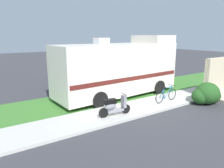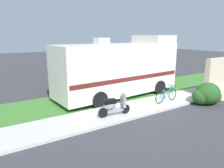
{
  "view_description": "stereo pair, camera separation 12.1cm",
  "coord_description": "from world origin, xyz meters",
  "px_view_note": "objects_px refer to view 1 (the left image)",
  "views": [
    {
      "loc": [
        -7.54,
        -9.04,
        3.7
      ],
      "look_at": [
        -1.3,
        0.3,
        1.1
      ],
      "focal_mm": 34.03,
      "sensor_mm": 36.0,
      "label": 1
    },
    {
      "loc": [
        -7.44,
        -9.1,
        3.7
      ],
      "look_at": [
        -1.3,
        0.3,
        1.1
      ],
      "focal_mm": 34.03,
      "sensor_mm": 36.0,
      "label": 2
    }
  ],
  "objects_px": {
    "motorhome_rv": "(119,68)",
    "scooter": "(114,106)",
    "bicycle": "(166,95)",
    "pickup_truck_near": "(87,70)",
    "bottle_green": "(202,90)"
  },
  "relations": [
    {
      "from": "motorhome_rv",
      "to": "scooter",
      "type": "distance_m",
      "value": 3.8
    },
    {
      "from": "motorhome_rv",
      "to": "bicycle",
      "type": "xyz_separation_m",
      "value": [
        1.27,
        -2.66,
        -1.27
      ]
    },
    {
      "from": "motorhome_rv",
      "to": "bicycle",
      "type": "relative_size",
      "value": 4.56
    },
    {
      "from": "pickup_truck_near",
      "to": "motorhome_rv",
      "type": "bearing_deg",
      "value": -93.69
    },
    {
      "from": "scooter",
      "to": "bottle_green",
      "type": "relative_size",
      "value": 6.98
    },
    {
      "from": "bicycle",
      "to": "bottle_green",
      "type": "distance_m",
      "value": 3.6
    },
    {
      "from": "pickup_truck_near",
      "to": "bottle_green",
      "type": "relative_size",
      "value": 24.36
    },
    {
      "from": "motorhome_rv",
      "to": "pickup_truck_near",
      "type": "distance_m",
      "value": 4.92
    },
    {
      "from": "bicycle",
      "to": "scooter",
      "type": "bearing_deg",
      "value": -177.89
    },
    {
      "from": "bicycle",
      "to": "pickup_truck_near",
      "type": "xyz_separation_m",
      "value": [
        -0.96,
        7.51,
        0.49
      ]
    },
    {
      "from": "motorhome_rv",
      "to": "bicycle",
      "type": "distance_m",
      "value": 3.21
    },
    {
      "from": "bicycle",
      "to": "bottle_green",
      "type": "bearing_deg",
      "value": 3.22
    },
    {
      "from": "pickup_truck_near",
      "to": "bottle_green",
      "type": "bearing_deg",
      "value": -58.17
    },
    {
      "from": "motorhome_rv",
      "to": "pickup_truck_near",
      "type": "height_order",
      "value": "motorhome_rv"
    },
    {
      "from": "pickup_truck_near",
      "to": "bottle_green",
      "type": "height_order",
      "value": "pickup_truck_near"
    }
  ]
}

